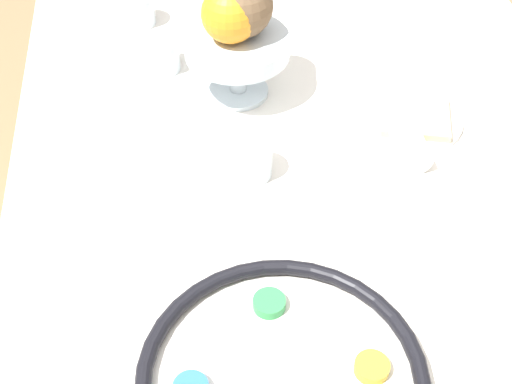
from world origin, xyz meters
TOP-DOWN VIEW (x-y plane):
  - dining_table at (0.00, 0.00)m, footprint 1.55×0.94m
  - seder_plate at (-0.26, 0.11)m, footprint 0.34×0.34m
  - fruit_stand at (0.29, 0.10)m, footprint 0.17×0.17m
  - orange_fruit at (0.29, 0.11)m, footprint 0.09×0.09m
  - coconut at (0.30, 0.09)m, footprint 0.10×0.10m
  - bread_plate at (0.18, -0.17)m, footprint 0.15×0.15m
  - napkin_roll at (0.14, -0.14)m, footprint 0.17×0.05m
  - cup_near at (0.38, 0.23)m, footprint 0.06×0.06m
  - cup_mid at (0.09, 0.10)m, footprint 0.06×0.06m
  - cup_far at (0.53, 0.26)m, footprint 0.06×0.06m

SIDE VIEW (x-z plane):
  - dining_table at x=0.00m, z-range 0.00..0.73m
  - bread_plate at x=0.18m, z-range 0.73..0.75m
  - seder_plate at x=-0.26m, z-range 0.73..0.76m
  - napkin_roll at x=0.14m, z-range 0.73..0.78m
  - cup_near at x=0.38m, z-range 0.73..0.79m
  - cup_mid at x=0.09m, z-range 0.73..0.79m
  - cup_far at x=0.53m, z-range 0.73..0.79m
  - fruit_stand at x=0.29m, z-range 0.76..0.87m
  - orange_fruit at x=0.29m, z-range 0.84..0.93m
  - coconut at x=0.30m, z-range 0.84..0.95m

